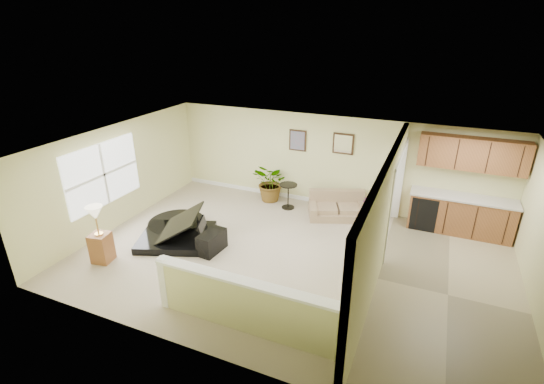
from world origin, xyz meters
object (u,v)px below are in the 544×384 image
at_px(piano, 177,213).
at_px(accent_table, 288,193).
at_px(piano_bench, 212,242).
at_px(small_plant, 368,211).
at_px(palm_plant, 272,183).
at_px(lamp_stand, 100,239).
at_px(loveseat, 338,205).

xyz_separation_m(piano, accent_table, (1.79, 2.51, -0.20)).
distance_m(piano, piano_bench, 1.15).
relative_size(accent_table, small_plant, 1.13).
relative_size(piano_bench, palm_plant, 0.56).
bearing_deg(piano, lamp_stand, -141.42).
bearing_deg(accent_table, lamp_stand, -123.91).
distance_m(piano_bench, small_plant, 4.07).
bearing_deg(small_plant, palm_plant, 176.99).
bearing_deg(accent_table, piano, -125.57).
bearing_deg(palm_plant, lamp_stand, -116.13).
bearing_deg(lamp_stand, loveseat, 44.96).
bearing_deg(piano, palm_plant, 46.13).
xyz_separation_m(piano, piano_bench, (1.05, -0.25, -0.41)).
bearing_deg(piano_bench, palm_plant, 87.24).
distance_m(loveseat, palm_plant, 1.99).
bearing_deg(palm_plant, accent_table, -23.49).
distance_m(accent_table, palm_plant, 0.66).
bearing_deg(palm_plant, loveseat, -5.84).
bearing_deg(lamp_stand, accent_table, 56.09).
height_order(small_plant, lamp_stand, lamp_stand).
bearing_deg(piano_bench, accent_table, 74.90).
bearing_deg(accent_table, loveseat, 2.42).
bearing_deg(loveseat, lamp_stand, -156.26).
distance_m(loveseat, accent_table, 1.38).
bearing_deg(palm_plant, piano_bench, -92.76).
height_order(piano_bench, small_plant, small_plant).
distance_m(piano, palm_plant, 3.02).
distance_m(palm_plant, small_plant, 2.77).
xyz_separation_m(piano, loveseat, (3.17, 2.57, -0.33)).
relative_size(loveseat, palm_plant, 1.38).
bearing_deg(small_plant, accent_table, -176.93).
xyz_separation_m(loveseat, small_plant, (0.78, 0.06, -0.05)).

